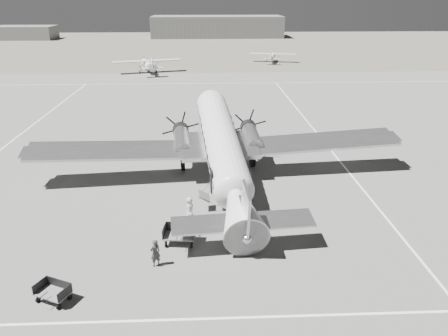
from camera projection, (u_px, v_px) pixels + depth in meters
ground at (197, 187)px, 31.98m from camera, size 260.00×260.00×0.00m
taxi_line_near at (193, 319)px, 18.99m from camera, size 60.00×0.15×0.01m
taxi_line_right at (359, 184)px, 32.47m from camera, size 0.15×80.00×0.01m
taxi_line_left at (5, 146)px, 40.52m from camera, size 0.15×60.00×0.01m
taxi_line_horizon at (201, 83)px, 69.09m from camera, size 90.00×0.15×0.01m
grass_infield at (202, 45)px, 120.12m from camera, size 260.00×90.00×0.01m
hangar_main at (217, 27)px, 142.29m from camera, size 42.00×14.00×6.60m
shed_secondary at (25, 33)px, 135.67m from camera, size 18.00×10.00×4.00m
dc3_airliner at (223, 151)px, 31.23m from camera, size 30.49×22.49×5.49m
light_plane_left at (148, 66)px, 77.70m from camera, size 14.29×12.74×2.50m
light_plane_right at (272, 57)px, 90.05m from camera, size 11.11×9.72×2.00m
baggage_cart_near at (180, 235)px, 24.59m from camera, size 2.05×1.56×1.07m
baggage_cart_far at (53, 293)px, 19.97m from camera, size 1.91×1.69×0.89m
ground_crew at (155, 253)px, 22.49m from camera, size 0.67×0.61×1.53m
ramp_agent at (191, 224)px, 25.35m from camera, size 0.86×0.91×1.50m
passenger at (190, 208)px, 27.15m from camera, size 0.57×0.80×1.51m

